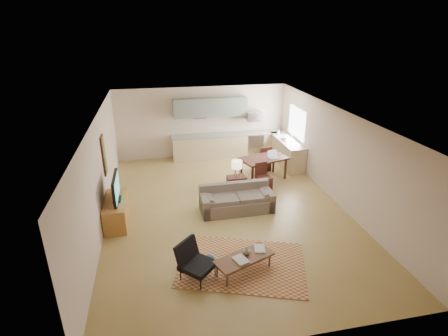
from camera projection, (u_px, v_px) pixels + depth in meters
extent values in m
plane|color=olive|center=(226.00, 209.00, 9.87)|extent=(9.00, 9.00, 0.00)
plane|color=white|center=(226.00, 116.00, 8.83)|extent=(9.00, 9.00, 0.00)
plane|color=#C7AF9C|center=(202.00, 122.00, 13.42)|extent=(6.50, 0.00, 6.50)
plane|color=#C7AF9C|center=(287.00, 275.00, 5.28)|extent=(6.50, 0.00, 6.50)
plane|color=#C7AF9C|center=(100.00, 175.00, 8.75)|extent=(0.00, 9.00, 9.00)
plane|color=#C7AF9C|center=(338.00, 157.00, 9.95)|extent=(0.00, 9.00, 9.00)
cube|color=#A5A8AD|center=(254.00, 144.00, 13.85)|extent=(0.62, 0.62, 0.90)
cube|color=#A5A8AD|center=(255.00, 116.00, 13.44)|extent=(0.62, 0.40, 0.35)
cube|color=slate|center=(210.00, 107.00, 13.09)|extent=(2.80, 0.34, 0.70)
cube|color=white|center=(297.00, 123.00, 12.58)|extent=(0.02, 1.40, 1.05)
cube|color=brown|center=(242.00, 264.00, 7.63)|extent=(3.14, 2.63, 0.02)
imported|color=maroon|center=(236.00, 262.00, 7.09)|extent=(0.47, 0.50, 0.03)
imported|color=navy|center=(254.00, 249.00, 7.52)|extent=(0.35, 0.40, 0.02)
imported|color=black|center=(247.00, 251.00, 7.32)|extent=(0.23, 0.23, 0.17)
imported|color=#F6E3BF|center=(279.00, 132.00, 13.35)|extent=(0.12, 0.12, 0.19)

